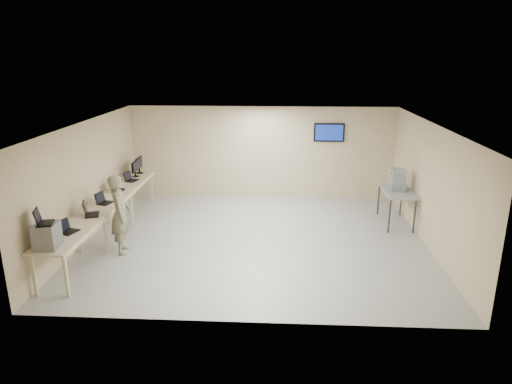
# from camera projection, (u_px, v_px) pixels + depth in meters

# --- Properties ---
(room) EXTENTS (8.01, 7.01, 2.81)m
(room) POSITION_uv_depth(u_px,v_px,m) (257.00, 183.00, 10.60)
(room) COLOR #A0A0A0
(room) RESTS_ON ground
(workbench) EXTENTS (0.76, 6.00, 0.90)m
(workbench) POSITION_uv_depth(u_px,v_px,m) (106.00, 205.00, 10.91)
(workbench) COLOR beige
(workbench) RESTS_ON ground
(equipment_box) EXTENTS (0.42, 0.47, 0.46)m
(equipment_box) POSITION_uv_depth(u_px,v_px,m) (47.00, 236.00, 8.28)
(equipment_box) COLOR slate
(equipment_box) RESTS_ON workbench
(laptop_on_box) EXTENTS (0.38, 0.42, 0.28)m
(laptop_on_box) POSITION_uv_depth(u_px,v_px,m) (42.00, 220.00, 8.19)
(laptop_on_box) COLOR black
(laptop_on_box) RESTS_ON equipment_box
(laptop_0) EXTENTS (0.37, 0.40, 0.26)m
(laptop_0) POSITION_uv_depth(u_px,v_px,m) (67.00, 229.00, 9.03)
(laptop_0) COLOR black
(laptop_0) RESTS_ON workbench
(laptop_1) EXTENTS (0.44, 0.47, 0.31)m
(laptop_1) POSITION_uv_depth(u_px,v_px,m) (89.00, 212.00, 9.98)
(laptop_1) COLOR black
(laptop_1) RESTS_ON workbench
(laptop_2) EXTENTS (0.37, 0.40, 0.27)m
(laptop_2) POSITION_uv_depth(u_px,v_px,m) (103.00, 201.00, 10.77)
(laptop_2) COLOR black
(laptop_2) RESTS_ON workbench
(laptop_3) EXTENTS (0.36, 0.41, 0.30)m
(laptop_3) POSITION_uv_depth(u_px,v_px,m) (116.00, 188.00, 11.73)
(laptop_3) COLOR black
(laptop_3) RESTS_ON workbench
(laptop_4) EXTENTS (0.37, 0.40, 0.27)m
(laptop_4) POSITION_uv_depth(u_px,v_px,m) (130.00, 178.00, 12.67)
(laptop_4) COLOR black
(laptop_4) RESTS_ON workbench
(monitor_near) EXTENTS (0.20, 0.45, 0.45)m
(monitor_near) POSITION_uv_depth(u_px,v_px,m) (135.00, 167.00, 13.06)
(monitor_near) COLOR black
(monitor_near) RESTS_ON workbench
(monitor_far) EXTENTS (0.21, 0.48, 0.47)m
(monitor_far) POSITION_uv_depth(u_px,v_px,m) (139.00, 164.00, 13.43)
(monitor_far) COLOR black
(monitor_far) RESTS_ON workbench
(soldier) EXTENTS (0.60, 0.75, 1.80)m
(soldier) POSITION_uv_depth(u_px,v_px,m) (120.00, 214.00, 10.07)
(soldier) COLOR #585D4F
(soldier) RESTS_ON ground
(side_table) EXTENTS (0.72, 1.53, 0.92)m
(side_table) POSITION_uv_depth(u_px,v_px,m) (397.00, 193.00, 11.81)
(side_table) COLOR gray
(side_table) RESTS_ON ground
(storage_bins) EXTENTS (0.35, 0.39, 0.56)m
(storage_bins) POSITION_uv_depth(u_px,v_px,m) (397.00, 180.00, 11.70)
(storage_bins) COLOR #96A2AD
(storage_bins) RESTS_ON side_table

